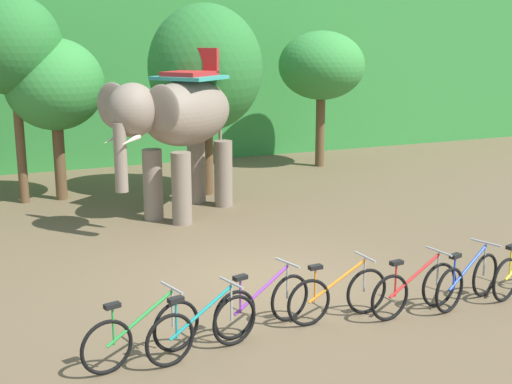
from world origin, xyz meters
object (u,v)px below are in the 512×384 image
(tree_right, at_px, (13,46))
(tree_left, at_px, (55,85))
(bike_blue, at_px, (468,281))
(tree_center_left, at_px, (322,66))
(bike_teal, at_px, (203,328))
(elephant, at_px, (180,121))
(bike_orange, at_px, (338,295))
(tree_far_left, at_px, (205,69))
(bike_red, at_px, (415,289))
(bike_green, at_px, (142,334))
(bike_purple, at_px, (263,304))

(tree_right, relative_size, tree_left, 1.25)
(tree_left, xyz_separation_m, bike_blue, (4.81, -9.57, -2.48))
(tree_center_left, distance_m, bike_teal, 13.58)
(elephant, distance_m, bike_orange, 6.81)
(tree_far_left, height_order, bike_orange, tree_far_left)
(tree_center_left, height_order, bike_red, tree_center_left)
(tree_center_left, distance_m, bike_green, 13.93)
(tree_center_left, height_order, bike_teal, tree_center_left)
(bike_green, height_order, bike_teal, same)
(bike_teal, height_order, bike_red, same)
(tree_right, relative_size, bike_green, 3.02)
(elephant, bearing_deg, tree_far_left, 55.42)
(bike_orange, bearing_deg, tree_center_left, 62.82)
(bike_teal, bearing_deg, bike_blue, 0.35)
(elephant, bearing_deg, tree_right, 139.61)
(tree_far_left, bearing_deg, bike_orange, -96.22)
(elephant, bearing_deg, bike_red, -77.43)
(bike_purple, bearing_deg, elephant, 82.86)
(bike_green, relative_size, bike_blue, 1.01)
(tree_far_left, distance_m, bike_orange, 8.90)
(bike_purple, relative_size, bike_blue, 1.01)
(bike_purple, distance_m, bike_red, 2.36)
(tree_right, xyz_separation_m, bike_purple, (2.42, -9.18, -3.42))
(bike_teal, distance_m, bike_red, 3.36)
(elephant, distance_m, bike_red, 7.21)
(tree_right, height_order, bike_red, tree_right)
(elephant, xyz_separation_m, bike_blue, (2.49, -6.83, -1.82))
(tree_left, xyz_separation_m, elephant, (2.32, -2.74, -0.67))
(bike_orange, bearing_deg, tree_far_left, 83.78)
(bike_green, relative_size, bike_red, 0.98)
(tree_right, distance_m, bike_orange, 10.53)
(elephant, xyz_separation_m, bike_orange, (0.35, -6.55, -1.82))
(tree_right, xyz_separation_m, bike_orange, (3.57, -9.29, -3.42))
(tree_center_left, height_order, elephant, tree_center_left)
(elephant, relative_size, bike_red, 2.28)
(tree_center_left, relative_size, bike_red, 2.46)
(tree_center_left, relative_size, bike_teal, 2.50)
(elephant, height_order, bike_orange, elephant)
(elephant, relative_size, bike_blue, 2.36)
(tree_center_left, bearing_deg, tree_far_left, -153.98)
(tree_center_left, xyz_separation_m, bike_blue, (-3.30, -10.87, -2.72))
(bike_green, xyz_separation_m, bike_purple, (1.81, 0.29, 0.00))
(tree_right, height_order, tree_far_left, tree_right)
(tree_right, bearing_deg, tree_center_left, 8.20)
(bike_green, distance_m, bike_purple, 1.83)
(tree_left, distance_m, elephant, 3.65)
(tree_far_left, xyz_separation_m, bike_orange, (-0.91, -8.38, -2.85))
(elephant, relative_size, bike_green, 2.33)
(tree_center_left, distance_m, bike_red, 11.97)
(bike_orange, bearing_deg, bike_blue, -7.44)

